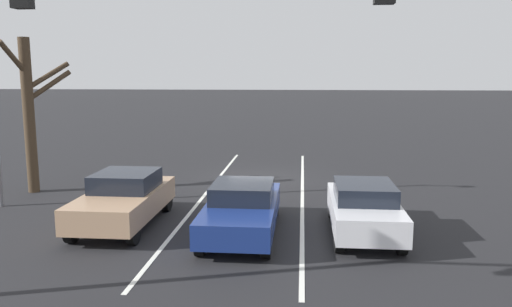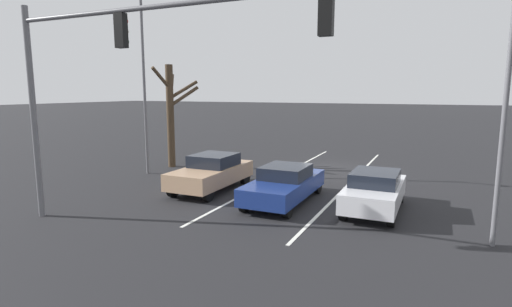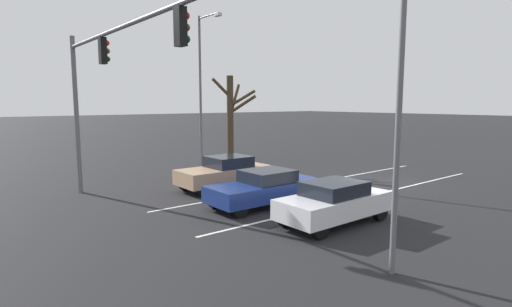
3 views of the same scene
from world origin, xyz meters
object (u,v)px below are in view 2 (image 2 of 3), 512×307
(car_tan_rightlane_front, at_px, (212,172))
(car_navy_midlane_front, at_px, (285,184))
(traffic_signal_gantry, at_px, (129,58))
(bare_tree_near, at_px, (171,111))
(street_lamp_left_shoulder, at_px, (502,56))
(street_lamp_right_shoulder, at_px, (147,73))
(car_white_leftlane_front, at_px, (375,190))

(car_tan_rightlane_front, height_order, car_navy_midlane_front, car_tan_rightlane_front)
(traffic_signal_gantry, bearing_deg, bare_tree_near, -59.32)
(traffic_signal_gantry, relative_size, street_lamp_left_shoulder, 1.48)
(car_navy_midlane_front, height_order, bare_tree_near, bare_tree_near)
(car_tan_rightlane_front, distance_m, bare_tree_near, 6.60)
(car_navy_midlane_front, bearing_deg, street_lamp_right_shoulder, -14.22)
(car_tan_rightlane_front, distance_m, car_navy_midlane_front, 3.57)
(car_tan_rightlane_front, bearing_deg, bare_tree_near, -38.00)
(car_navy_midlane_front, bearing_deg, traffic_signal_gantry, 61.42)
(car_tan_rightlane_front, relative_size, street_lamp_right_shoulder, 0.49)
(street_lamp_left_shoulder, height_order, bare_tree_near, street_lamp_left_shoulder)
(street_lamp_right_shoulder, xyz_separation_m, street_lamp_left_shoulder, (-14.83, 3.84, 0.01))
(car_tan_rightlane_front, height_order, bare_tree_near, bare_tree_near)
(car_navy_midlane_front, distance_m, traffic_signal_gantry, 7.38)
(car_white_leftlane_front, height_order, bare_tree_near, bare_tree_near)
(bare_tree_near, bearing_deg, car_white_leftlane_front, 161.07)
(car_navy_midlane_front, bearing_deg, car_white_leftlane_front, -176.13)
(car_white_leftlane_front, xyz_separation_m, street_lamp_right_shoulder, (11.51, -1.84, 4.40))
(car_navy_midlane_front, relative_size, street_lamp_left_shoulder, 0.52)
(car_tan_rightlane_front, distance_m, street_lamp_left_shoulder, 11.32)
(traffic_signal_gantry, distance_m, bare_tree_near, 11.12)
(car_tan_rightlane_front, xyz_separation_m, traffic_signal_gantry, (-0.73, 5.61, 4.40))
(car_white_leftlane_front, bearing_deg, street_lamp_right_shoulder, -9.10)
(car_tan_rightlane_front, distance_m, street_lamp_right_shoulder, 6.56)
(car_navy_midlane_front, distance_m, street_lamp_right_shoulder, 9.52)
(bare_tree_near, bearing_deg, traffic_signal_gantry, 120.68)
(car_tan_rightlane_front, height_order, car_white_leftlane_front, car_tan_rightlane_front)
(street_lamp_right_shoulder, bearing_deg, car_white_leftlane_front, 170.90)
(street_lamp_left_shoulder, distance_m, bare_tree_near, 16.33)
(car_navy_midlane_front, bearing_deg, street_lamp_left_shoulder, 165.13)
(traffic_signal_gantry, relative_size, bare_tree_near, 2.36)
(car_tan_rightlane_front, xyz_separation_m, street_lamp_right_shoulder, (4.63, -1.61, 4.36))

